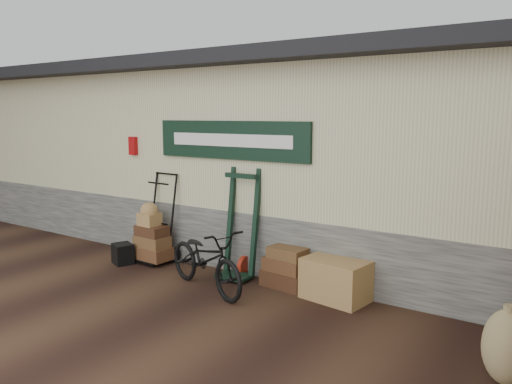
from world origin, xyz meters
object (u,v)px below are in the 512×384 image
black_trunk (123,254)px  green_barrow (241,224)px  porter_trolley (159,217)px  suitcase_stack (286,266)px  wicker_hamper (336,280)px  bicycle (206,255)px

black_trunk → green_barrow: bearing=15.1°
green_barrow → black_trunk: (-1.90, -0.51, -0.62)m
porter_trolley → green_barrow: (1.54, 0.07, 0.07)m
suitcase_stack → wicker_hamper: bearing=-5.4°
porter_trolley → suitcase_stack: bearing=4.6°
suitcase_stack → black_trunk: suitcase_stack is taller
green_barrow → porter_trolley: bearing=-178.1°
green_barrow → black_trunk: bearing=-165.4°
porter_trolley → bicycle: 1.64m
wicker_hamper → black_trunk: bearing=-172.7°
suitcase_stack → porter_trolley: bearing=-178.4°
porter_trolley → green_barrow: green_barrow is taller
porter_trolley → black_trunk: (-0.37, -0.45, -0.55)m
black_trunk → bicycle: (1.85, -0.21, 0.32)m
green_barrow → wicker_hamper: size_ratio=1.97×
bicycle → suitcase_stack: bearing=-29.7°
suitcase_stack → bicycle: size_ratio=0.38×
porter_trolley → bicycle: size_ratio=0.87×
suitcase_stack → bicycle: bicycle is taller
wicker_hamper → bicycle: (-1.57, -0.65, 0.22)m
porter_trolley → bicycle: bearing=-20.8°
black_trunk → bicycle: bearing=-6.4°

